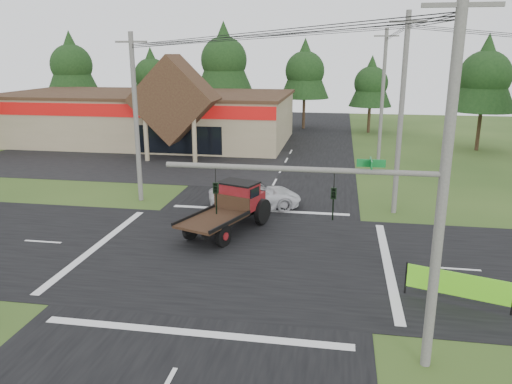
# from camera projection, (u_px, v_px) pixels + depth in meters

# --- Properties ---
(ground) EXTENTS (120.00, 120.00, 0.00)m
(ground) POSITION_uv_depth(u_px,v_px,m) (236.00, 255.00, 23.66)
(ground) COLOR #284217
(ground) RESTS_ON ground
(road_ns) EXTENTS (12.00, 120.00, 0.02)m
(road_ns) POSITION_uv_depth(u_px,v_px,m) (236.00, 255.00, 23.65)
(road_ns) COLOR black
(road_ns) RESTS_ON ground
(road_ew) EXTENTS (120.00, 12.00, 0.02)m
(road_ew) POSITION_uv_depth(u_px,v_px,m) (236.00, 255.00, 23.65)
(road_ew) COLOR black
(road_ew) RESTS_ON ground
(parking_apron) EXTENTS (28.00, 14.00, 0.02)m
(parking_apron) POSITION_uv_depth(u_px,v_px,m) (125.00, 162.00, 43.95)
(parking_apron) COLOR black
(parking_apron) RESTS_ON ground
(cvs_building) EXTENTS (30.40, 18.20, 9.19)m
(cvs_building) POSITION_uv_depth(u_px,v_px,m) (149.00, 116.00, 53.52)
(cvs_building) COLOR gray
(cvs_building) RESTS_ON ground
(traffic_signal_mast) EXTENTS (8.12, 0.24, 7.00)m
(traffic_signal_mast) POSITION_uv_depth(u_px,v_px,m) (378.00, 225.00, 14.41)
(traffic_signal_mast) COLOR #595651
(traffic_signal_mast) RESTS_ON ground
(utility_pole_nr) EXTENTS (2.00, 0.30, 11.00)m
(utility_pole_nr) POSITION_uv_depth(u_px,v_px,m) (443.00, 187.00, 13.82)
(utility_pole_nr) COLOR #595651
(utility_pole_nr) RESTS_ON ground
(utility_pole_nw) EXTENTS (2.00, 0.30, 10.50)m
(utility_pole_nw) POSITION_uv_depth(u_px,v_px,m) (136.00, 117.00, 31.09)
(utility_pole_nw) COLOR #595651
(utility_pole_nw) RESTS_ON ground
(utility_pole_ne) EXTENTS (2.00, 0.30, 11.50)m
(utility_pole_ne) POSITION_uv_depth(u_px,v_px,m) (401.00, 114.00, 28.40)
(utility_pole_ne) COLOR #595651
(utility_pole_ne) RESTS_ON ground
(utility_pole_n) EXTENTS (2.00, 0.30, 11.20)m
(utility_pole_n) POSITION_uv_depth(u_px,v_px,m) (382.00, 97.00, 41.74)
(utility_pole_n) COLOR #595651
(utility_pole_n) RESTS_ON ground
(tree_row_a) EXTENTS (6.72, 6.72, 12.12)m
(tree_row_a) POSITION_uv_depth(u_px,v_px,m) (71.00, 63.00, 64.31)
(tree_row_a) COLOR #332316
(tree_row_a) RESTS_ON ground
(tree_row_b) EXTENTS (5.60, 5.60, 10.10)m
(tree_row_b) POSITION_uv_depth(u_px,v_px,m) (151.00, 74.00, 64.97)
(tree_row_b) COLOR #332316
(tree_row_b) RESTS_ON ground
(tree_row_c) EXTENTS (7.28, 7.28, 13.13)m
(tree_row_c) POSITION_uv_depth(u_px,v_px,m) (224.00, 58.00, 61.87)
(tree_row_c) COLOR #332316
(tree_row_c) RESTS_ON ground
(tree_row_d) EXTENTS (6.16, 6.16, 11.11)m
(tree_row_d) POSITION_uv_depth(u_px,v_px,m) (305.00, 69.00, 61.58)
(tree_row_d) COLOR #332316
(tree_row_d) RESTS_ON ground
(tree_row_e) EXTENTS (5.04, 5.04, 9.09)m
(tree_row_e) POSITION_uv_depth(u_px,v_px,m) (371.00, 82.00, 58.76)
(tree_row_e) COLOR #332316
(tree_row_e) RESTS_ON ground
(tree_side_ne) EXTENTS (6.16, 6.16, 11.11)m
(tree_side_ne) POSITION_uv_depth(u_px,v_px,m) (485.00, 74.00, 47.30)
(tree_side_ne) COLOR #332316
(tree_side_ne) RESTS_ON ground
(antique_flatbed_truck) EXTENTS (4.36, 6.55, 2.56)m
(antique_flatbed_truck) POSITION_uv_depth(u_px,v_px,m) (226.00, 209.00, 26.31)
(antique_flatbed_truck) COLOR #5E0F0D
(antique_flatbed_truck) RESTS_ON ground
(roadside_banner) EXTENTS (3.74, 1.32, 1.33)m
(roadside_banner) POSITION_uv_depth(u_px,v_px,m) (457.00, 288.00, 18.85)
(roadside_banner) COLOR #63D31C
(roadside_banner) RESTS_ON ground
(white_pickup) EXTENTS (6.17, 4.19, 1.57)m
(white_pickup) POSITION_uv_depth(u_px,v_px,m) (255.00, 196.00, 30.68)
(white_pickup) COLOR silver
(white_pickup) RESTS_ON ground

